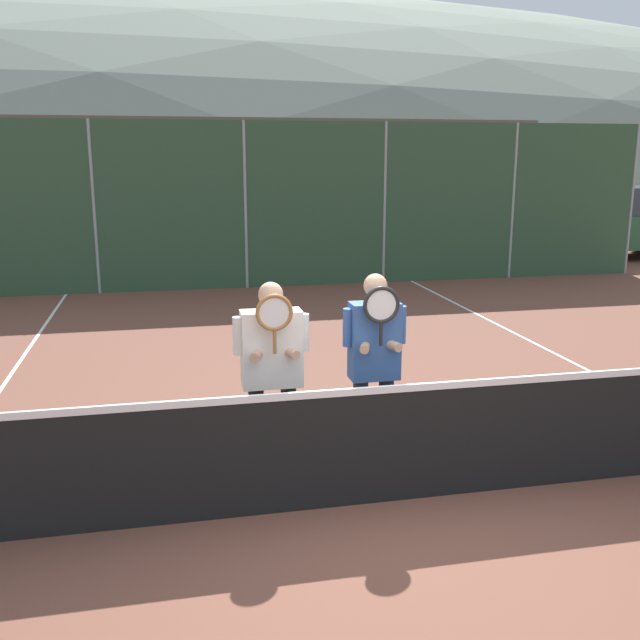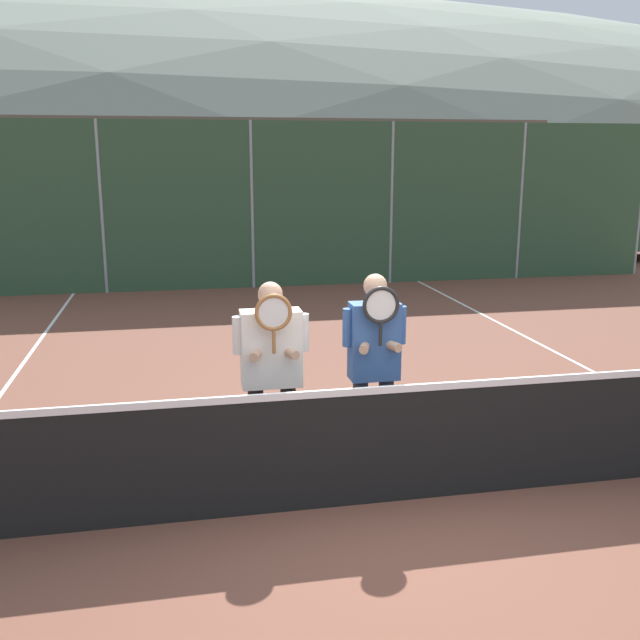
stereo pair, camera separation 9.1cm
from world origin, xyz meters
name	(u,v)px [view 2 (the right image)]	position (x,y,z in m)	size (l,w,h in m)	color
ground_plane	(384,502)	(0.00, 0.00, 0.00)	(120.00, 120.00, 0.00)	brown
hill_distant	(194,189)	(0.00, 54.19, 0.00)	(135.52, 75.29, 26.35)	gray
clubhouse_building	(250,185)	(0.63, 16.25, 1.83)	(15.75, 5.50, 3.61)	beige
fence_back	(252,206)	(0.00, 9.60, 1.68)	(17.73, 0.06, 3.36)	gray
tennis_net	(385,443)	(0.00, 0.00, 0.50)	(9.66, 0.09, 1.06)	gray
court_line_right_sideline	(586,368)	(3.59, 3.00, 0.00)	(0.05, 16.00, 0.01)	white
player_leftmost	(272,363)	(-0.80, 0.64, 1.01)	(0.63, 0.34, 1.69)	black
player_center_left	(374,358)	(0.07, 0.60, 1.01)	(0.55, 0.34, 1.73)	#232838
car_left_of_center	(213,230)	(-0.67, 12.44, 0.92)	(4.46, 2.06, 1.81)	silver
car_center	(428,226)	(4.61, 11.89, 0.95)	(4.47, 1.99, 1.89)	silver
car_right_of_center	(623,223)	(10.03, 11.94, 0.95)	(4.74, 2.09, 1.87)	#285638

